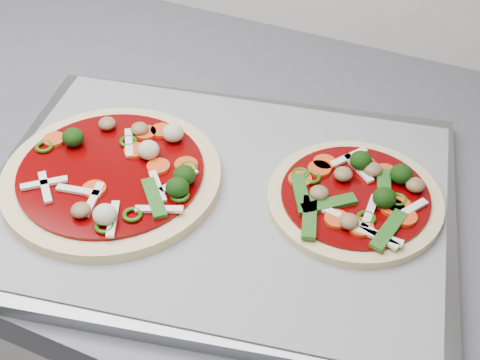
% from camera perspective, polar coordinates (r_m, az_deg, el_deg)
% --- Properties ---
extents(baking_tray, '(0.56, 0.46, 0.02)m').
position_cam_1_polar(baking_tray, '(0.72, -1.85, -1.72)').
color(baking_tray, gray).
rests_on(baking_tray, countertop).
extents(parchment, '(0.53, 0.43, 0.00)m').
position_cam_1_polar(parchment, '(0.71, -1.87, -1.19)').
color(parchment, gray).
rests_on(parchment, baking_tray).
extents(pizza_left, '(0.29, 0.29, 0.04)m').
position_cam_1_polar(pizza_left, '(0.73, -10.63, 0.42)').
color(pizza_left, '#E6D28A').
rests_on(pizza_left, parchment).
extents(pizza_right, '(0.25, 0.25, 0.03)m').
position_cam_1_polar(pizza_right, '(0.70, 9.91, -1.40)').
color(pizza_right, '#E6D28A').
rests_on(pizza_right, parchment).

